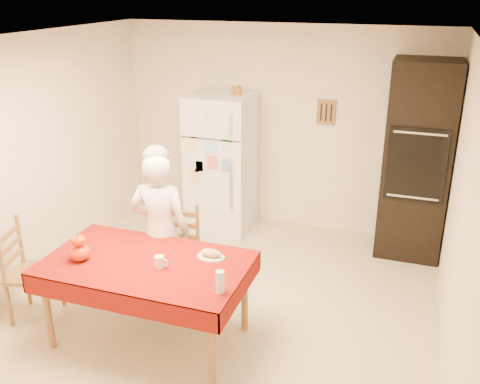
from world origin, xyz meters
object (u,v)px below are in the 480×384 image
at_px(dining_table, 146,269).
at_px(pumpkin_lower, 80,253).
at_px(coffee_mug, 159,262).
at_px(chair_left, 25,268).
at_px(chair_far, 177,249).
at_px(refrigerator, 221,163).
at_px(bread_plate, 211,257).
at_px(seated_woman, 160,231).
at_px(wine_glass, 220,282).
at_px(oven_cabinet, 417,161).

distance_m(dining_table, pumpkin_lower, 0.57).
xyz_separation_m(coffee_mug, pumpkin_lower, (-0.69, -0.10, 0.02)).
distance_m(dining_table, chair_left, 1.24).
distance_m(chair_far, coffee_mug, 0.86).
distance_m(refrigerator, dining_table, 2.42).
bearing_deg(bread_plate, seated_woman, 153.85).
xyz_separation_m(refrigerator, wine_glass, (1.00, -2.63, -0.00)).
bearing_deg(dining_table, pumpkin_lower, -164.49).
height_order(oven_cabinet, bread_plate, oven_cabinet).
xyz_separation_m(wine_glass, bread_plate, (-0.26, 0.47, -0.08)).
relative_size(seated_woman, pumpkin_lower, 8.60).
bearing_deg(bread_plate, oven_cabinet, 55.02).
height_order(dining_table, chair_far, chair_far).
height_order(refrigerator, chair_left, refrigerator).
distance_m(refrigerator, coffee_mug, 2.48).
distance_m(coffee_mug, wine_glass, 0.63).
bearing_deg(seated_woman, dining_table, 96.35).
bearing_deg(chair_left, oven_cabinet, -66.59).
xyz_separation_m(chair_left, coffee_mug, (1.38, 0.01, 0.30)).
bearing_deg(refrigerator, dining_table, -84.26).
distance_m(refrigerator, chair_left, 2.66).
distance_m(seated_woman, coffee_mug, 0.66).
xyz_separation_m(chair_far, coffee_mug, (0.22, -0.78, 0.30)).
bearing_deg(dining_table, oven_cabinet, 50.20).
height_order(chair_far, wine_glass, chair_far).
xyz_separation_m(oven_cabinet, wine_glass, (-1.28, -2.68, -0.25)).
height_order(oven_cabinet, chair_far, oven_cabinet).
relative_size(chair_far, chair_left, 1.00).
distance_m(refrigerator, bread_plate, 2.29).
bearing_deg(dining_table, seated_woman, 104.60).
distance_m(refrigerator, pumpkin_lower, 2.56).
bearing_deg(chair_left, chair_far, -69.93).
bearing_deg(refrigerator, pumpkin_lower, -96.52).
bearing_deg(chair_left, wine_glass, -109.25).
height_order(chair_far, bread_plate, chair_far).
xyz_separation_m(chair_far, seated_woman, (-0.07, -0.19, 0.27)).
height_order(chair_left, seated_woman, seated_woman).
bearing_deg(chair_far, pumpkin_lower, -123.47).
height_order(dining_table, pumpkin_lower, pumpkin_lower).
xyz_separation_m(pumpkin_lower, wine_glass, (1.29, -0.08, 0.02)).
relative_size(refrigerator, wine_glass, 9.66).
height_order(refrigerator, seated_woman, refrigerator).
relative_size(seated_woman, bread_plate, 6.44).
bearing_deg(coffee_mug, refrigerator, 99.18).
bearing_deg(oven_cabinet, seated_woman, -138.91).
height_order(chair_far, chair_left, same).
relative_size(oven_cabinet, coffee_mug, 22.00).
distance_m(dining_table, wine_glass, 0.81).
xyz_separation_m(chair_far, bread_plate, (0.56, -0.50, 0.26)).
relative_size(dining_table, wine_glass, 9.66).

